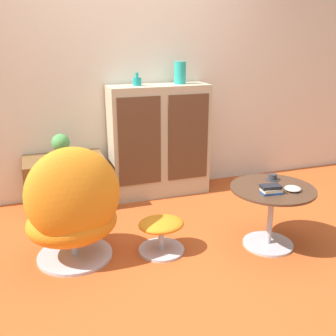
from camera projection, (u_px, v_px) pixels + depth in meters
ground_plane at (177, 257)px, 3.01m from camera, size 12.00×12.00×0.00m
wall_back at (126, 68)px, 3.95m from camera, size 6.40×0.06×2.60m
sideboard at (159, 141)px, 4.07m from camera, size 1.02×0.37×1.15m
tv_console at (66, 183)px, 3.82m from camera, size 0.75×0.48×0.50m
egg_chair at (73, 210)px, 2.83m from camera, size 0.74×0.69×0.91m
ottoman at (161, 230)px, 3.04m from camera, size 0.36×0.36×0.28m
coffee_table at (271, 206)px, 3.07m from camera, size 0.65×0.65×0.50m
vase_leftmost at (137, 81)px, 3.81m from camera, size 0.09×0.09×0.12m
vase_inner_left at (180, 73)px, 3.93m from camera, size 0.12×0.12×0.22m
potted_plant at (61, 145)px, 3.70m from camera, size 0.17×0.17×0.24m
teacup at (273, 178)px, 3.18m from camera, size 0.11×0.11×0.05m
book_stack at (271, 189)px, 2.90m from camera, size 0.16×0.11×0.07m
bowl at (293, 189)px, 2.95m from camera, size 0.12×0.12×0.04m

